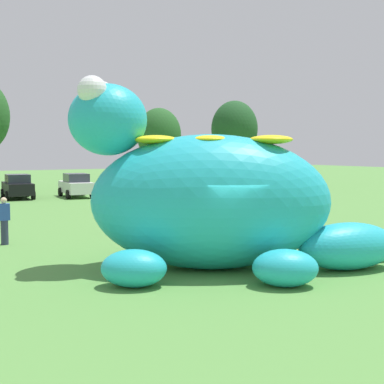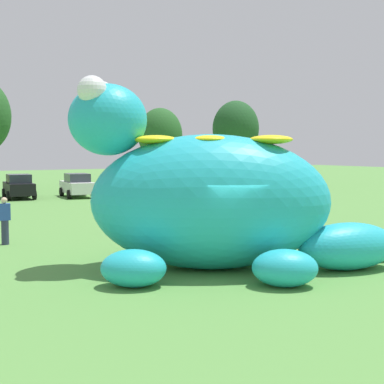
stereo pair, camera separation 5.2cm
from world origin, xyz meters
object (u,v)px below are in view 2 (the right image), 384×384
object	(u,v)px
car_black	(19,186)
giant_inflatable_creature	(210,200)
car_white	(77,185)
spectator_by_cars	(132,210)
spectator_near_inflatable	(5,221)

from	to	relation	value
car_black	giant_inflatable_creature	bearing A→B (deg)	-90.20
car_white	spectator_by_cars	bearing A→B (deg)	-100.04
car_black	spectator_near_inflatable	size ratio (longest dim) A/B	2.47
giant_inflatable_creature	car_white	size ratio (longest dim) A/B	2.48
car_white	spectator_by_cars	xyz separation A→B (m)	(-2.90, -16.40, -0.01)
car_black	car_white	bearing A→B (deg)	-13.77
spectator_by_cars	car_white	bearing A→B (deg)	79.96
car_black	spectator_near_inflatable	xyz separation A→B (m)	(-4.42, -18.36, -0.01)
car_white	spectator_by_cars	distance (m)	16.65
car_black	spectator_near_inflatable	world-z (taller)	car_black
spectator_near_inflatable	spectator_by_cars	world-z (taller)	same
giant_inflatable_creature	spectator_by_cars	size ratio (longest dim) A/B	6.12
car_black	spectator_by_cars	xyz separation A→B (m)	(1.00, -17.36, -0.01)
spectator_near_inflatable	car_black	bearing A→B (deg)	76.46
giant_inflatable_creature	car_white	world-z (taller)	giant_inflatable_creature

